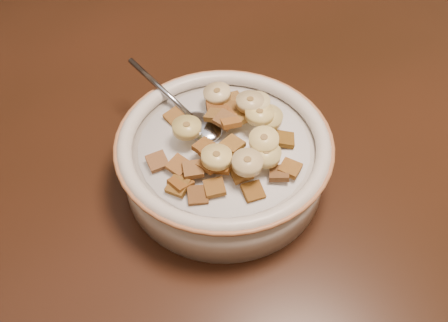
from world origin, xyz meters
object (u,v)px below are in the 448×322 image
chair (114,73)px  spoon (202,127)px  table (114,152)px  cereal_bowl (224,163)px

chair → spoon: bearing=-94.7°
table → chair: chair is taller
table → spoon: (0.08, -0.09, 0.08)m
table → chair: (0.16, 0.50, -0.29)m
chair → table: bearing=-104.9°
table → spoon: spoon is taller
chair → cereal_bowl: 0.71m
cereal_bowl → spoon: spoon is taller
table → spoon: bearing=-48.3°
spoon → table: bearing=-58.5°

